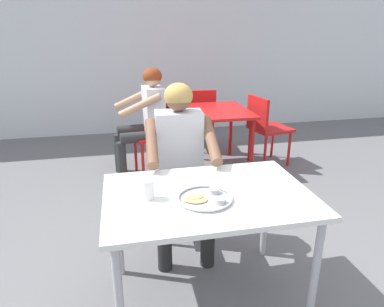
# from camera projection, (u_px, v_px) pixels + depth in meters

# --- Properties ---
(ground_plane) EXTENTS (12.00, 12.00, 0.05)m
(ground_plane) POSITION_uv_depth(u_px,v_px,m) (214.00, 303.00, 2.15)
(ground_plane) COLOR slate
(back_wall) EXTENTS (12.00, 0.12, 3.40)m
(back_wall) POSITION_uv_depth(u_px,v_px,m) (147.00, 20.00, 5.12)
(back_wall) COLOR silver
(back_wall) RESTS_ON ground
(table_foreground) EXTENTS (1.15, 0.78, 0.72)m
(table_foreground) POSITION_uv_depth(u_px,v_px,m) (208.00, 205.00, 1.95)
(table_foreground) COLOR white
(table_foreground) RESTS_ON ground
(thali_tray) EXTENTS (0.30, 0.30, 0.03)m
(thali_tray) POSITION_uv_depth(u_px,v_px,m) (205.00, 198.00, 1.84)
(thali_tray) COLOR #B7BABF
(thali_tray) RESTS_ON table_foreground
(drinking_cup) EXTENTS (0.07, 0.07, 0.11)m
(drinking_cup) POSITION_uv_depth(u_px,v_px,m) (147.00, 189.00, 1.84)
(drinking_cup) COLOR white
(drinking_cup) RESTS_ON table_foreground
(chair_foreground) EXTENTS (0.45, 0.41, 0.86)m
(chair_foreground) POSITION_uv_depth(u_px,v_px,m) (177.00, 173.00, 2.76)
(chair_foreground) COLOR silver
(chair_foreground) RESTS_ON ground
(diner_foreground) EXTENTS (0.52, 0.57, 1.23)m
(diner_foreground) POSITION_uv_depth(u_px,v_px,m) (180.00, 155.00, 2.48)
(diner_foreground) COLOR black
(diner_foreground) RESTS_ON ground
(table_background_red) EXTENTS (0.77, 0.87, 0.71)m
(table_background_red) POSITION_uv_depth(u_px,v_px,m) (215.00, 117.00, 3.96)
(table_background_red) COLOR red
(table_background_red) RESTS_ON ground
(chair_red_left) EXTENTS (0.49, 0.47, 0.85)m
(chair_red_left) POSITION_uv_depth(u_px,v_px,m) (159.00, 131.00, 3.86)
(chair_red_left) COLOR red
(chair_red_left) RESTS_ON ground
(chair_red_right) EXTENTS (0.50, 0.49, 0.84)m
(chair_red_right) POSITION_uv_depth(u_px,v_px,m) (265.00, 125.00, 4.10)
(chair_red_right) COLOR red
(chair_red_right) RESTS_ON ground
(chair_red_far) EXTENTS (0.47, 0.44, 0.84)m
(chair_red_far) POSITION_uv_depth(u_px,v_px,m) (199.00, 114.00, 4.61)
(chair_red_far) COLOR red
(chair_red_far) RESTS_ON ground
(patron_background) EXTENTS (0.58, 0.53, 1.20)m
(patron_background) POSITION_uv_depth(u_px,v_px,m) (145.00, 113.00, 3.77)
(patron_background) COLOR #2D2D2D
(patron_background) RESTS_ON ground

